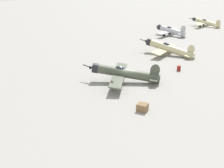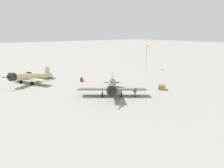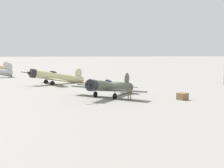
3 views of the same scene
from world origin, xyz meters
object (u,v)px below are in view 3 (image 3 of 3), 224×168
Objects in this scene: airplane_foreground at (110,86)px; ground_crew_mechanic at (130,93)px; fuel_drum at (106,85)px; equipment_crate at (182,96)px; airplane_mid_apron at (56,77)px.

ground_crew_mechanic is (2.34, -3.35, -0.45)m from airplane_foreground.
ground_crew_mechanic is 15.01m from fuel_drum.
airplane_foreground is 10.09m from equipment_crate.
ground_crew_mechanic is at bearing 92.12° from airplane_mid_apron.
airplane_foreground reaches higher than ground_crew_mechanic.
ground_crew_mechanic reaches higher than fuel_drum.
equipment_crate is 17.42m from fuel_drum.
fuel_drum is at bearing 122.08° from airplane_mid_apron.
airplane_foreground is at bearing 161.88° from equipment_crate.
airplane_foreground is 19.24m from airplane_mid_apron.
airplane_foreground is 0.91× the size of airplane_mid_apron.
airplane_foreground is at bearing 91.03° from airplane_mid_apron.
airplane_foreground is 6.19× the size of equipment_crate.
airplane_mid_apron is 6.52× the size of ground_crew_mechanic.
equipment_crate is at bearing 105.54° from airplane_mid_apron.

